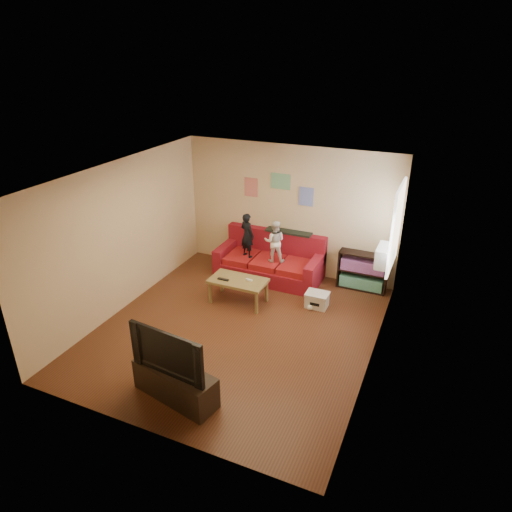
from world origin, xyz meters
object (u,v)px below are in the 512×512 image
at_px(coffee_table, 238,283).
at_px(file_box, 317,300).
at_px(child_b, 275,241).
at_px(bookshelf, 362,273).
at_px(child_a, 247,235).
at_px(sofa, 271,262).
at_px(tv_stand, 175,383).
at_px(television, 172,349).

bearing_deg(coffee_table, file_box, 16.93).
height_order(child_b, bookshelf, child_b).
bearing_deg(child_a, sofa, -137.18).
height_order(coffee_table, bookshelf, bookshelf).
distance_m(coffee_table, tv_stand, 2.69).
bearing_deg(bookshelf, coffee_table, -144.12).
distance_m(file_box, television, 3.35).
bearing_deg(sofa, file_box, -32.61).
relative_size(bookshelf, file_box, 2.30).
distance_m(tv_stand, television, 0.57).
relative_size(sofa, coffee_table, 2.04).
height_order(tv_stand, television, television).
distance_m(sofa, child_a, 0.77).
height_order(child_a, tv_stand, child_a).
relative_size(child_a, bookshelf, 0.97).
bearing_deg(television, coffee_table, 103.24).
relative_size(child_a, coffee_table, 0.88).
relative_size(child_a, child_b, 1.08).
relative_size(coffee_table, television, 0.91).
bearing_deg(television, file_box, 76.94).
distance_m(sofa, child_b, 0.61).
xyz_separation_m(child_b, coffee_table, (-0.30, -1.06, -0.48)).
distance_m(bookshelf, file_box, 1.21).
bearing_deg(child_a, child_b, -158.21).
height_order(child_a, television, child_a).
relative_size(tv_stand, television, 1.07).
bearing_deg(file_box, bookshelf, 59.49).
bearing_deg(television, sofa, 98.82).
xyz_separation_m(sofa, television, (0.17, -3.90, 0.49)).
height_order(coffee_table, tv_stand, coffee_table).
relative_size(sofa, child_b, 2.49).
bearing_deg(child_b, bookshelf, 175.60).
xyz_separation_m(coffee_table, file_box, (1.41, 0.43, -0.26)).
distance_m(child_b, bookshelf, 1.85).
height_order(child_b, tv_stand, child_b).
bearing_deg(coffee_table, tv_stand, -83.09).
height_order(sofa, coffee_table, sofa).
height_order(child_b, file_box, child_b).
bearing_deg(child_b, tv_stand, 72.84).
bearing_deg(bookshelf, child_b, -166.90).
xyz_separation_m(child_b, tv_stand, (0.02, -3.73, -0.65)).
height_order(bookshelf, file_box, bookshelf).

